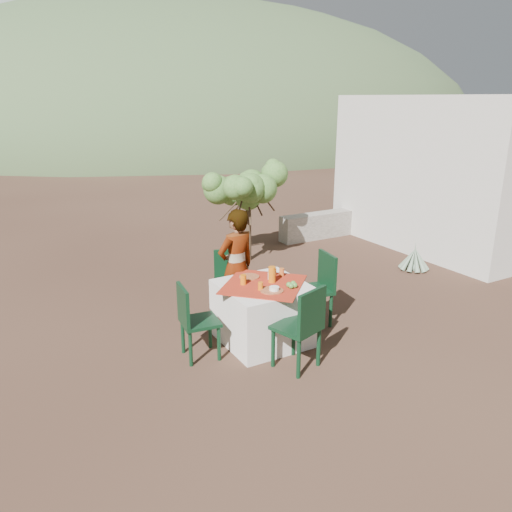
% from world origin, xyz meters
% --- Properties ---
extents(ground, '(160.00, 160.00, 0.00)m').
position_xyz_m(ground, '(0.00, 0.00, 0.00)').
color(ground, '#331E17').
rests_on(ground, ground).
extents(table, '(1.30, 1.30, 0.76)m').
position_xyz_m(table, '(-0.29, -0.21, 0.38)').
color(table, white).
rests_on(table, ground).
extents(chair_far, '(0.53, 0.53, 0.89)m').
position_xyz_m(chair_far, '(-0.24, 0.84, 0.49)').
color(chair_far, black).
rests_on(chair_far, ground).
extents(chair_near, '(0.57, 0.57, 0.99)m').
position_xyz_m(chair_near, '(-0.27, -1.03, 0.55)').
color(chair_near, black).
rests_on(chair_near, ground).
extents(chair_left, '(0.47, 0.47, 0.91)m').
position_xyz_m(chair_left, '(-1.23, -0.20, 0.51)').
color(chair_left, black).
rests_on(chair_left, ground).
extents(chair_right, '(0.52, 0.52, 0.98)m').
position_xyz_m(chair_right, '(0.62, -0.13, 0.55)').
color(chair_right, black).
rests_on(chair_right, ground).
extents(person, '(0.64, 0.48, 1.58)m').
position_xyz_m(person, '(-0.33, 0.45, 0.79)').
color(person, '#8C6651').
rests_on(person, ground).
extents(shrub_tree, '(1.38, 1.36, 1.63)m').
position_xyz_m(shrub_tree, '(1.17, 2.81, 1.29)').
color(shrub_tree, '#433521').
rests_on(shrub_tree, ground).
extents(agave, '(0.54, 0.54, 0.57)m').
position_xyz_m(agave, '(3.43, 0.81, 0.19)').
color(agave, gray).
rests_on(agave, ground).
extents(guesthouse, '(3.20, 4.20, 3.00)m').
position_xyz_m(guesthouse, '(5.60, 1.80, 1.50)').
color(guesthouse, beige).
rests_on(guesthouse, ground).
extents(stone_wall, '(2.60, 0.35, 0.55)m').
position_xyz_m(stone_wall, '(3.60, 3.40, 0.28)').
color(stone_wall, '#9C9288').
rests_on(stone_wall, ground).
extents(hill_near_right, '(48.00, 48.00, 20.00)m').
position_xyz_m(hill_near_right, '(12.00, 36.00, 0.00)').
color(hill_near_right, '#3E5B33').
rests_on(hill_near_right, ground).
extents(hill_far_right, '(36.00, 36.00, 14.00)m').
position_xyz_m(hill_far_right, '(28.00, 46.00, 0.00)').
color(hill_far_right, slate).
rests_on(hill_far_right, ground).
extents(plate_far, '(0.26, 0.26, 0.01)m').
position_xyz_m(plate_far, '(-0.33, 0.09, 0.77)').
color(plate_far, brown).
rests_on(plate_far, table).
extents(plate_near, '(0.26, 0.26, 0.01)m').
position_xyz_m(plate_near, '(-0.33, -0.46, 0.77)').
color(plate_near, brown).
rests_on(plate_near, table).
extents(glass_far, '(0.08, 0.08, 0.12)m').
position_xyz_m(glass_far, '(-0.51, -0.10, 0.82)').
color(glass_far, orange).
rests_on(glass_far, table).
extents(glass_near, '(0.06, 0.06, 0.10)m').
position_xyz_m(glass_near, '(-0.42, -0.36, 0.81)').
color(glass_near, orange).
rests_on(glass_near, table).
extents(juice_pitcher, '(0.09, 0.09, 0.20)m').
position_xyz_m(juice_pitcher, '(-0.17, -0.21, 0.86)').
color(juice_pitcher, orange).
rests_on(juice_pitcher, table).
extents(bowl_plate, '(0.22, 0.22, 0.01)m').
position_xyz_m(bowl_plate, '(-0.30, -0.48, 0.77)').
color(bowl_plate, brown).
rests_on(bowl_plate, table).
extents(white_bowl, '(0.12, 0.12, 0.04)m').
position_xyz_m(white_bowl, '(-0.30, -0.48, 0.80)').
color(white_bowl, white).
rests_on(white_bowl, bowl_plate).
extents(jar_left, '(0.06, 0.06, 0.10)m').
position_xyz_m(jar_left, '(0.06, -0.07, 0.81)').
color(jar_left, '#CE6024').
rests_on(jar_left, table).
extents(jar_right, '(0.06, 0.06, 0.09)m').
position_xyz_m(jar_right, '(-0.00, 0.00, 0.81)').
color(jar_right, '#CE6024').
rests_on(jar_right, table).
extents(napkin_holder, '(0.08, 0.05, 0.10)m').
position_xyz_m(napkin_holder, '(-0.12, -0.12, 0.81)').
color(napkin_holder, white).
rests_on(napkin_holder, table).
extents(fruit_cluster, '(0.14, 0.13, 0.07)m').
position_xyz_m(fruit_cluster, '(-0.05, -0.48, 0.80)').
color(fruit_cluster, '#4D8C33').
rests_on(fruit_cluster, table).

